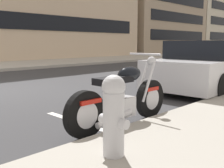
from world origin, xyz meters
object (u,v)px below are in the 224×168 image
parked_motorcycle (123,99)px  car_opposite_curb (205,50)px  fire_hydrant (114,113)px  parked_car_near_corner (211,66)px

parked_motorcycle → car_opposite_curb: bearing=22.2°
car_opposite_curb → fire_hydrant: size_ratio=5.26×
parked_car_near_corner → fire_hydrant: bearing=-166.8°
parked_car_near_corner → fire_hydrant: 5.79m
fire_hydrant → parked_motorcycle: bearing=38.6°
car_opposite_curb → fire_hydrant: bearing=19.1°
parked_motorcycle → fire_hydrant: 1.46m
parked_motorcycle → parked_car_near_corner: (4.45, 0.63, 0.20)m
parked_motorcycle → car_opposite_curb: (20.99, 8.78, 0.25)m
car_opposite_curb → parked_motorcycle: bearing=18.2°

